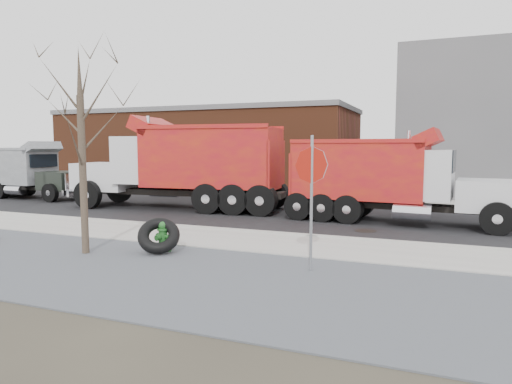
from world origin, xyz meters
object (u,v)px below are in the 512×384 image
at_px(fire_hydrant, 163,238).
at_px(truck_tire, 159,236).
at_px(dump_truck_red_a, 388,176).
at_px(dump_truck_grey, 25,170).
at_px(dump_truck_red_b, 185,163).
at_px(stop_sign, 312,180).

xyz_separation_m(fire_hydrant, truck_tire, (0.02, -0.21, 0.09)).
relative_size(dump_truck_red_a, dump_truck_grey, 1.26).
bearing_deg(truck_tire, dump_truck_red_b, 115.80).
relative_size(dump_truck_red_a, dump_truck_red_b, 0.85).
bearing_deg(dump_truck_grey, truck_tire, -27.90).
bearing_deg(dump_truck_red_a, truck_tire, -119.95).
bearing_deg(dump_truck_red_b, truck_tire, 110.28).
xyz_separation_m(truck_tire, dump_truck_red_a, (4.95, 7.14, 1.21)).
distance_m(truck_tire, stop_sign, 4.34).
bearing_deg(dump_truck_red_b, dump_truck_red_a, 171.54).
relative_size(truck_tire, stop_sign, 0.47).
distance_m(stop_sign, dump_truck_grey, 19.67).
bearing_deg(fire_hydrant, stop_sign, 10.51).
bearing_deg(fire_hydrant, dump_truck_red_a, 70.60).
height_order(fire_hydrant, stop_sign, stop_sign).
xyz_separation_m(fire_hydrant, dump_truck_grey, (-13.74, 7.95, 1.13)).
relative_size(truck_tire, dump_truck_grey, 0.22).
distance_m(dump_truck_red_b, dump_truck_grey, 10.12).
bearing_deg(dump_truck_grey, fire_hydrant, -27.28).
distance_m(truck_tire, dump_truck_grey, 16.02).
bearing_deg(dump_truck_grey, dump_truck_red_a, -0.36).
distance_m(fire_hydrant, dump_truck_grey, 15.91).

